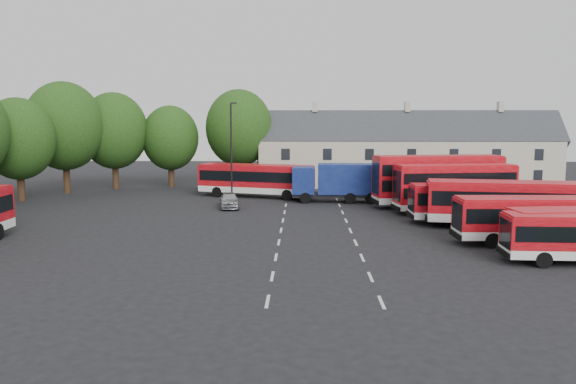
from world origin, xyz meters
name	(u,v)px	position (x,y,z in m)	size (l,w,h in m)	color
ground	(280,236)	(0.00, 0.00, 0.00)	(140.00, 140.00, 0.00)	black
lane_markings	(316,230)	(2.50, 2.00, 0.01)	(5.15, 33.80, 0.01)	beige
treeline	(85,132)	(-20.74, 19.36, 6.68)	(29.92, 32.59, 12.01)	black
terrace_houses	(406,154)	(14.00, 30.00, 3.86)	(35.70, 7.13, 10.06)	beige
bus_row_c	(541,216)	(16.76, -2.20, 1.83)	(10.81, 2.73, 3.04)	silver
bus_row_d	(514,201)	(16.93, 3.02, 2.09)	(12.57, 4.64, 3.47)	silver
bus_row_e	(481,200)	(15.25, 5.18, 1.82)	(10.79, 2.80, 3.03)	silver
bus_dd_south	(455,186)	(14.46, 9.77, 2.38)	(10.43, 3.87, 4.18)	silver
bus_dd_north	(438,178)	(13.78, 12.95, 2.70)	(11.80, 4.21, 4.73)	silver
bus_north	(256,178)	(-3.25, 19.39, 2.02)	(12.17, 6.06, 3.36)	silver
box_truck	(338,181)	(4.97, 16.18, 2.08)	(8.53, 2.88, 3.70)	black
silver_car	(229,200)	(-5.08, 12.20, 0.72)	(1.69, 4.20, 1.43)	#ADB1B5
lamppost	(232,149)	(-5.37, 16.61, 5.12)	(0.67, 0.35, 9.60)	black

